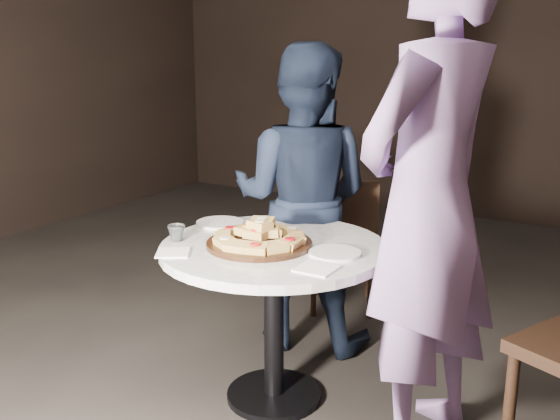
% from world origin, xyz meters
% --- Properties ---
extents(floor, '(7.00, 7.00, 0.00)m').
position_xyz_m(floor, '(0.00, 0.00, 0.00)').
color(floor, black).
rests_on(floor, ground).
extents(table, '(1.09, 1.09, 0.68)m').
position_xyz_m(table, '(0.06, 0.04, 0.55)').
color(table, black).
rests_on(table, ground).
extents(serving_board, '(0.53, 0.53, 0.02)m').
position_xyz_m(serving_board, '(0.02, -0.01, 0.69)').
color(serving_board, black).
rests_on(serving_board, table).
extents(focaccia_pile, '(0.37, 0.37, 0.10)m').
position_xyz_m(focaccia_pile, '(0.02, -0.01, 0.73)').
color(focaccia_pile, tan).
rests_on(focaccia_pile, serving_board).
extents(plate_left, '(0.24, 0.24, 0.01)m').
position_xyz_m(plate_left, '(-0.30, 0.17, 0.69)').
color(plate_left, white).
rests_on(plate_left, table).
extents(plate_right, '(0.26, 0.26, 0.01)m').
position_xyz_m(plate_right, '(0.33, 0.04, 0.69)').
color(plate_right, white).
rests_on(plate_right, table).
extents(water_glass, '(0.09, 0.09, 0.07)m').
position_xyz_m(water_glass, '(-0.30, -0.12, 0.71)').
color(water_glass, silver).
rests_on(water_glass, table).
extents(napkin_near, '(0.17, 0.17, 0.01)m').
position_xyz_m(napkin_near, '(-0.21, -0.25, 0.68)').
color(napkin_near, white).
rests_on(napkin_near, table).
extents(napkin_far, '(0.13, 0.13, 0.01)m').
position_xyz_m(napkin_far, '(0.34, -0.14, 0.68)').
color(napkin_far, white).
rests_on(napkin_far, table).
extents(chair_far, '(0.49, 0.50, 0.78)m').
position_xyz_m(chair_far, '(-0.08, 1.01, 0.45)').
color(chair_far, black).
rests_on(chair_far, ground).
extents(diner_navy, '(0.82, 0.70, 1.47)m').
position_xyz_m(diner_navy, '(-0.11, 0.59, 0.74)').
color(diner_navy, black).
rests_on(diner_navy, ground).
extents(diner_teal, '(0.60, 0.76, 1.83)m').
position_xyz_m(diner_teal, '(0.67, 0.07, 0.92)').
color(diner_teal, '#7C639D').
rests_on(diner_teal, ground).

